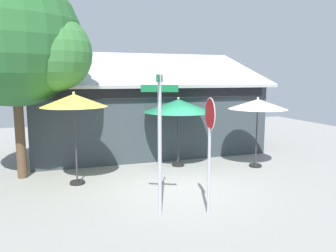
{
  "coord_description": "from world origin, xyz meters",
  "views": [
    {
      "loc": [
        -3.24,
        -8.91,
        3.16
      ],
      "look_at": [
        0.08,
        1.2,
        1.6
      ],
      "focal_mm": 34.89,
      "sensor_mm": 36.0,
      "label": 1
    }
  ],
  "objects_px": {
    "patio_umbrella_ivory_right": "(258,105)",
    "shade_tree": "(20,42)",
    "patio_umbrella_mustard_left": "(74,102)",
    "patio_umbrella_forest_green_center": "(178,106)",
    "street_sign_post": "(160,131)",
    "stop_sign": "(210,134)"
  },
  "relations": [
    {
      "from": "street_sign_post",
      "to": "shade_tree",
      "type": "height_order",
      "value": "shade_tree"
    },
    {
      "from": "patio_umbrella_forest_green_center",
      "to": "street_sign_post",
      "type": "bearing_deg",
      "value": -115.56
    },
    {
      "from": "patio_umbrella_mustard_left",
      "to": "patio_umbrella_ivory_right",
      "type": "distance_m",
      "value": 6.21
    },
    {
      "from": "stop_sign",
      "to": "street_sign_post",
      "type": "bearing_deg",
      "value": 165.01
    },
    {
      "from": "street_sign_post",
      "to": "patio_umbrella_mustard_left",
      "type": "height_order",
      "value": "street_sign_post"
    },
    {
      "from": "patio_umbrella_mustard_left",
      "to": "shade_tree",
      "type": "height_order",
      "value": "shade_tree"
    },
    {
      "from": "patio_umbrella_mustard_left",
      "to": "patio_umbrella_ivory_right",
      "type": "xyz_separation_m",
      "value": [
        6.21,
        0.01,
        -0.25
      ]
    },
    {
      "from": "patio_umbrella_ivory_right",
      "to": "shade_tree",
      "type": "xyz_separation_m",
      "value": [
        -7.67,
        1.11,
        2.01
      ]
    },
    {
      "from": "street_sign_post",
      "to": "stop_sign",
      "type": "xyz_separation_m",
      "value": [
        1.1,
        -0.3,
        -0.07
      ]
    },
    {
      "from": "stop_sign",
      "to": "patio_umbrella_ivory_right",
      "type": "xyz_separation_m",
      "value": [
        3.37,
        3.21,
        0.34
      ]
    },
    {
      "from": "patio_umbrella_ivory_right",
      "to": "shade_tree",
      "type": "height_order",
      "value": "shade_tree"
    },
    {
      "from": "patio_umbrella_mustard_left",
      "to": "shade_tree",
      "type": "bearing_deg",
      "value": 142.61
    },
    {
      "from": "patio_umbrella_mustard_left",
      "to": "patio_umbrella_forest_green_center",
      "type": "xyz_separation_m",
      "value": [
        3.6,
        0.99,
        -0.3
      ]
    },
    {
      "from": "street_sign_post",
      "to": "patio_umbrella_mustard_left",
      "type": "xyz_separation_m",
      "value": [
        -1.73,
        2.91,
        0.52
      ]
    },
    {
      "from": "patio_umbrella_forest_green_center",
      "to": "patio_umbrella_ivory_right",
      "type": "height_order",
      "value": "patio_umbrella_ivory_right"
    },
    {
      "from": "patio_umbrella_forest_green_center",
      "to": "patio_umbrella_mustard_left",
      "type": "bearing_deg",
      "value": -164.6
    },
    {
      "from": "street_sign_post",
      "to": "patio_umbrella_forest_green_center",
      "type": "height_order",
      "value": "street_sign_post"
    },
    {
      "from": "patio_umbrella_ivory_right",
      "to": "shade_tree",
      "type": "distance_m",
      "value": 8.01
    },
    {
      "from": "patio_umbrella_mustard_left",
      "to": "stop_sign",
      "type": "bearing_deg",
      "value": -48.52
    },
    {
      "from": "street_sign_post",
      "to": "patio_umbrella_forest_green_center",
      "type": "relative_size",
      "value": 1.3
    },
    {
      "from": "street_sign_post",
      "to": "shade_tree",
      "type": "relative_size",
      "value": 0.51
    },
    {
      "from": "stop_sign",
      "to": "patio_umbrella_forest_green_center",
      "type": "xyz_separation_m",
      "value": [
        0.76,
        4.2,
        0.29
      ]
    }
  ]
}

